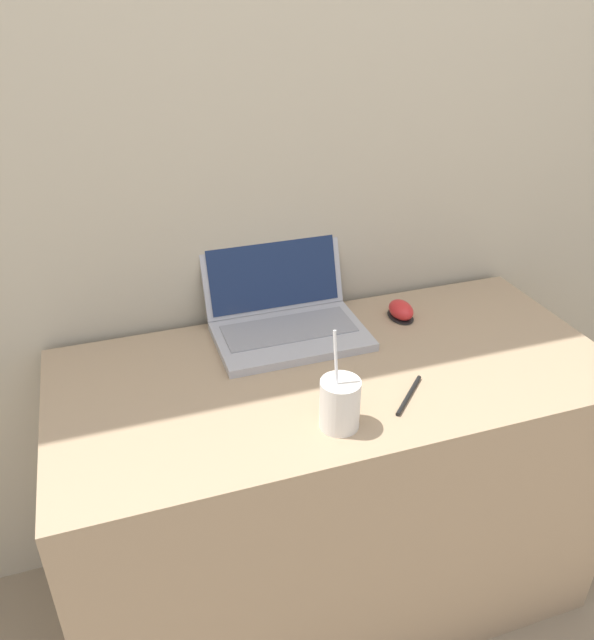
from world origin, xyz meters
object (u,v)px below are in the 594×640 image
laptop (285,313)px  computer_mouse (401,311)px  drink_cup (340,403)px  pen (409,395)px

laptop → computer_mouse: bearing=-6.8°
drink_cup → computer_mouse: size_ratio=2.42×
pen → drink_cup: bearing=-167.3°
laptop → pen: 0.38m
laptop → pen: laptop is taller
laptop → computer_mouse: (0.30, -0.04, -0.03)m
laptop → drink_cup: 0.38m
computer_mouse → pen: bearing=-114.0°
drink_cup → pen: bearing=12.7°
drink_cup → computer_mouse: 0.47m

